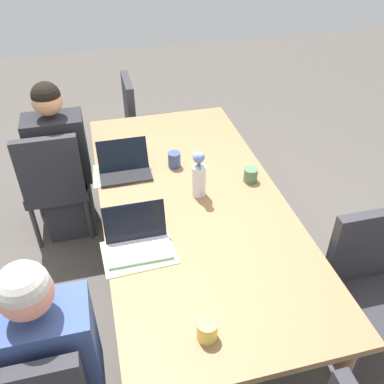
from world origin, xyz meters
The scene contains 15 objects.
ground_plane centered at (0.00, 0.00, 0.00)m, with size 10.00×10.00×0.00m, color #4C4742.
dining_table centered at (0.00, 0.00, 0.66)m, with size 2.25×1.05×0.72m.
chair_near_left_near centered at (-0.73, -0.83, 0.50)m, with size 0.44×0.44×0.90m.
person_near_left_near centered at (-0.80, -0.77, 0.53)m, with size 0.36×0.40×1.19m.
person_near_left_mid centered at (0.81, -0.81, 0.53)m, with size 0.36×0.40×1.19m.
chair_far_right_near centered at (0.67, 0.81, 0.50)m, with size 0.44×0.44×0.90m.
chair_head_left_right_mid centered at (-1.45, -0.07, 0.50)m, with size 0.44×0.44×0.90m.
flower_vase centered at (-0.03, 0.05, 0.87)m, with size 0.11×0.08×0.31m.
placemat_near_left_near centered at (-0.36, -0.37, 0.72)m, with size 0.36×0.26×0.00m, color #7FAD70.
placemat_near_left_mid centered at (0.36, -0.37, 0.72)m, with size 0.36×0.26×0.00m, color #7FAD70.
laptop_near_left_mid centered at (0.31, -0.36, 0.77)m, with size 0.22×0.32×0.21m.
laptop_near_left_near centered at (-0.36, -0.35, 0.76)m, with size 0.22×0.32×0.20m.
coffee_mug_near_left centered at (0.91, -0.17, 0.77)m, with size 0.09×0.09×0.09m, color #DBC64C.
coffee_mug_near_right centered at (-0.09, 0.39, 0.76)m, with size 0.09×0.09×0.09m, color #47704C.
coffee_mug_centre_left centered at (-0.36, -0.03, 0.77)m, with size 0.08×0.08×0.10m, color #33477A.
Camera 1 is at (1.88, -0.47, 2.24)m, focal length 39.28 mm.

